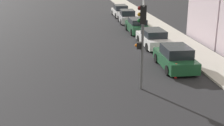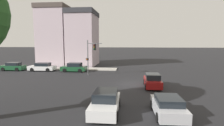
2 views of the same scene
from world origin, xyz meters
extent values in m
cube|color=#ADA89E|center=(11.06, 32.78, 0.07)|extent=(2.83, 60.00, 0.14)
cylinder|color=#515456|center=(5.13, 6.74, 2.70)|extent=(0.14, 0.14, 5.40)
cylinder|color=#515456|center=(4.85, 5.61, 4.90)|extent=(0.66, 2.30, 0.10)
cube|color=black|center=(4.85, 5.61, 4.35)|extent=(0.36, 0.36, 0.90)
sphere|color=#590F0F|center=(4.66, 5.65, 4.65)|extent=(0.20, 0.20, 0.20)
sphere|color=#99660F|center=(4.66, 5.65, 4.35)|extent=(0.20, 0.20, 0.20)
sphere|color=#0F511E|center=(4.66, 5.65, 4.05)|extent=(0.20, 0.20, 0.20)
cube|color=black|center=(4.95, 6.79, 2.50)|extent=(0.30, 0.39, 0.35)
sphere|color=orange|center=(4.82, 6.82, 2.50)|extent=(0.18, 0.18, 0.18)
cube|color=#194728|center=(8.21, 10.02, 0.54)|extent=(1.95, 4.33, 0.73)
cube|color=black|center=(8.21, 9.85, 1.22)|extent=(1.69, 2.26, 0.64)
cylinder|color=black|center=(7.35, 11.37, 0.32)|extent=(0.23, 0.65, 0.64)
cylinder|color=black|center=(9.12, 11.34, 0.32)|extent=(0.23, 0.65, 0.64)
cylinder|color=black|center=(7.31, 8.70, 0.32)|extent=(0.23, 0.65, 0.64)
cylinder|color=black|center=(9.08, 8.68, 0.32)|extent=(0.23, 0.65, 0.64)
cube|color=silver|center=(8.33, 15.89, 0.54)|extent=(1.95, 4.61, 0.72)
cube|color=black|center=(8.33, 15.71, 1.18)|extent=(1.68, 2.41, 0.56)
cylinder|color=black|center=(7.42, 17.29, 0.32)|extent=(0.23, 0.65, 0.65)
cylinder|color=black|center=(9.17, 17.33, 0.32)|extent=(0.23, 0.65, 0.65)
cylinder|color=black|center=(7.48, 14.46, 0.32)|extent=(0.23, 0.65, 0.65)
cylinder|color=black|center=(9.23, 14.49, 0.32)|extent=(0.23, 0.65, 0.65)
cube|color=#194728|center=(8.19, 21.37, 0.56)|extent=(1.72, 4.23, 0.76)
cube|color=black|center=(8.19, 21.20, 1.20)|extent=(1.51, 2.20, 0.52)
cylinder|color=black|center=(7.39, 22.68, 0.33)|extent=(0.22, 0.66, 0.66)
cylinder|color=black|center=(8.99, 22.69, 0.33)|extent=(0.22, 0.66, 0.66)
cylinder|color=black|center=(7.40, 20.06, 0.33)|extent=(0.22, 0.66, 0.66)
cylinder|color=black|center=(9.00, 20.07, 0.33)|extent=(0.22, 0.66, 0.66)
cube|color=#B7B7BC|center=(8.23, 26.91, 0.55)|extent=(1.88, 3.88, 0.75)
cube|color=black|center=(8.23, 26.76, 1.24)|extent=(1.60, 2.04, 0.63)
cylinder|color=black|center=(7.47, 28.12, 0.32)|extent=(0.24, 0.65, 0.64)
cylinder|color=black|center=(9.09, 28.06, 0.32)|extent=(0.24, 0.65, 0.64)
cylinder|color=black|center=(7.38, 25.76, 0.32)|extent=(0.24, 0.65, 0.64)
cylinder|color=black|center=(9.00, 25.70, 0.32)|extent=(0.24, 0.65, 0.64)
cube|color=silver|center=(8.27, 31.73, 0.53)|extent=(1.81, 4.39, 0.70)
cube|color=black|center=(8.27, 31.55, 1.20)|extent=(1.57, 2.29, 0.65)
cylinder|color=black|center=(7.43, 33.07, 0.33)|extent=(0.23, 0.66, 0.66)
cylinder|color=black|center=(9.07, 33.09, 0.33)|extent=(0.23, 0.66, 0.66)
cylinder|color=black|center=(7.47, 30.36, 0.33)|extent=(0.23, 0.66, 0.66)
cylinder|color=black|center=(9.11, 30.39, 0.33)|extent=(0.23, 0.66, 0.66)
cylinder|color=red|center=(7.63, 8.16, 0.38)|extent=(0.20, 0.20, 0.75)
sphere|color=red|center=(7.63, 8.16, 0.81)|extent=(0.22, 0.22, 0.22)
camera|label=1|loc=(1.17, -9.02, 6.68)|focal=50.00mm
camera|label=2|loc=(-20.97, 0.29, 5.09)|focal=28.00mm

